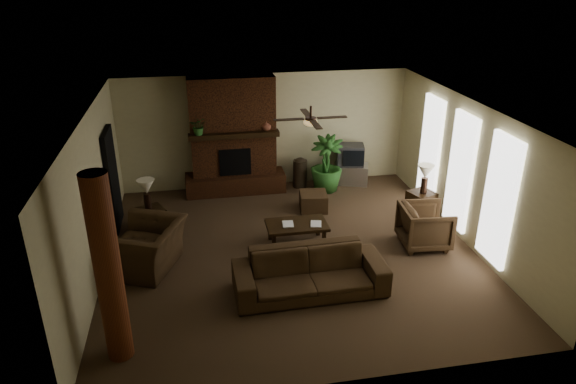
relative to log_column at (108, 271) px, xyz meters
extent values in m
plane|color=#4C3826|center=(2.95, 2.40, -1.40)|extent=(7.00, 7.00, 0.00)
plane|color=silver|center=(2.95, 2.40, 1.40)|extent=(7.00, 7.00, 0.00)
plane|color=#BBB387|center=(2.95, 5.90, 0.00)|extent=(7.00, 0.00, 7.00)
plane|color=#BBB387|center=(2.95, -1.10, 0.00)|extent=(7.00, 0.00, 7.00)
plane|color=#BBB387|center=(-0.55, 2.40, 0.00)|extent=(0.00, 7.00, 7.00)
plane|color=#BBB387|center=(6.45, 2.40, 0.00)|extent=(0.00, 7.00, 7.00)
cube|color=#4F2915|center=(2.15, 5.65, 0.00)|extent=(2.00, 0.50, 2.80)
cube|color=#4F2915|center=(2.15, 5.55, -1.17)|extent=(2.40, 0.70, 0.45)
cube|color=black|center=(2.15, 5.39, -0.58)|extent=(0.75, 0.04, 0.65)
cube|color=black|center=(2.15, 5.37, 0.10)|extent=(2.10, 0.28, 0.12)
cube|color=white|center=(6.40, 4.00, -0.05)|extent=(0.08, 0.85, 2.35)
cube|color=white|center=(6.40, 2.60, -0.05)|extent=(0.08, 0.85, 2.35)
cube|color=white|center=(6.40, 1.20, -0.05)|extent=(0.08, 0.85, 2.35)
cylinder|color=brown|center=(0.00, 0.00, 0.00)|extent=(0.36, 0.36, 2.80)
cube|color=black|center=(-0.49, 4.20, -0.35)|extent=(0.10, 1.00, 2.10)
cylinder|color=black|center=(3.35, 2.70, 1.28)|extent=(0.04, 0.04, 0.24)
cylinder|color=black|center=(3.35, 2.70, 1.16)|extent=(0.20, 0.20, 0.06)
ellipsoid|color=#F2BF72|center=(3.35, 2.70, 1.10)|extent=(0.26, 0.26, 0.14)
cube|color=black|center=(3.75, 2.70, 1.17)|extent=(0.55, 0.12, 0.01)
cube|color=black|center=(2.95, 2.70, 1.17)|extent=(0.55, 0.12, 0.01)
cube|color=black|center=(3.35, 3.10, 1.17)|extent=(0.12, 0.55, 0.01)
cube|color=black|center=(3.35, 2.30, 1.17)|extent=(0.12, 0.55, 0.01)
imported|color=#412F1C|center=(3.00, 1.04, -0.90)|extent=(2.57, 0.80, 1.00)
imported|color=#412F1C|center=(0.24, 2.32, -0.82)|extent=(1.30, 1.56, 1.16)
imported|color=#412F1C|center=(5.57, 2.19, -0.94)|extent=(0.92, 0.97, 0.93)
cube|color=black|center=(3.11, 2.74, -1.00)|extent=(1.20, 0.70, 0.06)
cube|color=black|center=(2.61, 2.49, -1.21)|extent=(0.07, 0.07, 0.37)
cube|color=black|center=(3.61, 2.49, -1.21)|extent=(0.07, 0.07, 0.37)
cube|color=black|center=(2.61, 2.99, -1.21)|extent=(0.07, 0.07, 0.37)
cube|color=black|center=(3.61, 2.99, -1.21)|extent=(0.07, 0.07, 0.37)
cube|color=#412F1C|center=(3.79, 4.20, -1.20)|extent=(0.67, 0.67, 0.40)
cube|color=#B6B6B8|center=(5.08, 5.55, -1.15)|extent=(0.96, 0.74, 0.50)
cube|color=#333335|center=(5.04, 5.55, -0.64)|extent=(0.74, 0.63, 0.52)
cube|color=black|center=(5.04, 5.29, -0.64)|extent=(0.51, 0.14, 0.40)
cylinder|color=#31271B|center=(3.76, 5.55, -1.05)|extent=(0.34, 0.34, 0.70)
sphere|color=#31271B|center=(3.76, 5.55, -0.80)|extent=(0.34, 0.34, 0.34)
imported|color=#2C5D25|center=(4.34, 5.23, -1.01)|extent=(1.21, 1.56, 0.77)
cube|color=black|center=(0.25, 3.70, -1.12)|extent=(0.66, 0.66, 0.55)
cylinder|color=black|center=(0.22, 3.69, -0.67)|extent=(0.17, 0.17, 0.35)
cone|color=#F1EACC|center=(0.22, 3.69, -0.35)|extent=(0.43, 0.43, 0.30)
cube|color=black|center=(6.07, 3.49, -1.12)|extent=(0.63, 0.63, 0.55)
cylinder|color=black|center=(6.08, 3.45, -0.67)|extent=(0.16, 0.16, 0.35)
cone|color=#F1EACC|center=(6.08, 3.45, -0.35)|extent=(0.42, 0.42, 0.30)
imported|color=#2C5D25|center=(1.36, 5.33, 0.32)|extent=(0.44, 0.47, 0.33)
imported|color=brown|center=(2.92, 5.42, 0.27)|extent=(0.23, 0.24, 0.22)
imported|color=#999999|center=(2.83, 2.73, -0.83)|extent=(0.22, 0.05, 0.29)
imported|color=#999999|center=(3.38, 2.66, -0.82)|extent=(0.21, 0.07, 0.29)
camera|label=1|loc=(1.28, -6.24, 3.74)|focal=32.44mm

